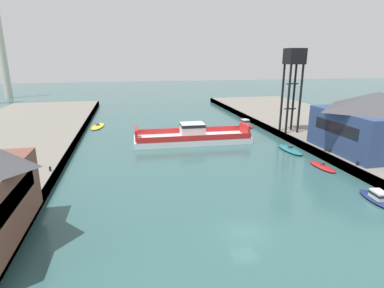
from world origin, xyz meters
TOP-DOWN VIEW (x-y plane):
  - ground_plane at (0.00, 0.00)m, footprint 400.00×400.00m
  - chain_ferry at (1.82, 33.76)m, footprint 23.30×7.62m
  - moored_boat_near_left at (17.84, 45.66)m, footprint 2.79×5.94m
  - moored_boat_near_right at (18.41, 14.88)m, footprint 2.22×5.62m
  - moored_boat_mid_left at (-18.06, 51.95)m, footprint 3.72×8.32m
  - moored_boat_mid_right at (17.74, 3.27)m, footprint 2.40×5.53m
  - moored_boat_far_left at (18.02, 24.03)m, footprint 2.70×7.06m
  - warehouse_shed at (28.84, 17.29)m, footprint 14.35×15.03m
  - crane_tower at (22.33, 32.85)m, footprint 3.40×3.40m
  - bollard_left_mid at (-21.41, 1.11)m, footprint 0.32×0.32m
  - bollard_left_aft at (-21.41, 11.49)m, footprint 0.32×0.32m
  - bollard_right_aft at (21.41, 11.27)m, footprint 0.32×0.32m
  - bollard_left_far at (-21.41, 17.82)m, footprint 0.32×0.32m
  - bollard_right_far at (21.41, 17.69)m, footprint 0.32×0.32m
  - smokestack_distant_b at (-59.43, 118.17)m, footprint 3.12×3.12m

SIDE VIEW (x-z plane):
  - ground_plane at x=0.00m, z-range 0.00..0.00m
  - moored_boat_mid_left at x=-18.06m, z-range -0.24..0.66m
  - moored_boat_near_right at x=18.41m, z-range -0.24..0.71m
  - moored_boat_far_left at x=18.02m, z-range -0.24..0.82m
  - moored_boat_mid_right at x=17.74m, z-range -0.18..1.24m
  - moored_boat_near_left at x=17.84m, z-range -0.21..1.45m
  - chain_ferry at x=1.82m, z-range -0.79..3.07m
  - bollard_left_mid at x=-21.41m, z-range 1.48..2.19m
  - bollard_left_aft at x=-21.41m, z-range 1.48..2.19m
  - bollard_right_aft at x=21.41m, z-range 1.48..2.19m
  - bollard_left_far at x=-21.41m, z-range 1.48..2.19m
  - bollard_right_far at x=21.41m, z-range 1.48..2.19m
  - warehouse_shed at x=28.84m, z-range 1.44..11.20m
  - crane_tower at x=22.33m, z-range 6.30..23.08m
  - smokestack_distant_b at x=-59.43m, z-range 1.05..40.42m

